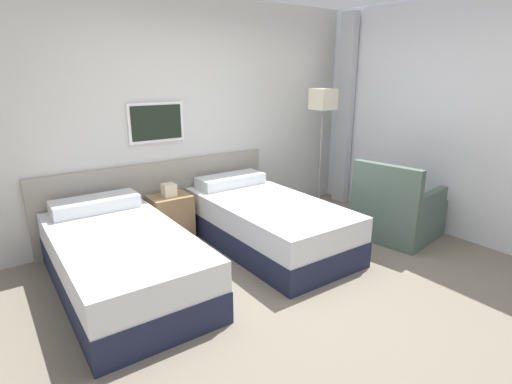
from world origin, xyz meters
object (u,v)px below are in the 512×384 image
object	(u,v)px
bed_near_window	(267,222)
armchair	(397,213)
nightstand	(171,217)
floor_lamp	(323,107)
bed_near_door	(122,260)

from	to	relation	value
bed_near_window	armchair	xyz separation A→B (m)	(1.39, -0.67, 0.02)
nightstand	floor_lamp	bearing A→B (deg)	-5.31
bed_near_door	bed_near_window	distance (m)	1.60
bed_near_door	nightstand	xyz separation A→B (m)	(0.80, 0.77, 0.00)
bed_near_window	floor_lamp	world-z (taller)	floor_lamp
bed_near_door	armchair	bearing A→B (deg)	-12.68
bed_near_door	floor_lamp	size ratio (longest dim) A/B	1.21
nightstand	armchair	distance (m)	2.62
bed_near_door	floor_lamp	distance (m)	3.21
bed_near_door	floor_lamp	world-z (taller)	floor_lamp
bed_near_door	nightstand	distance (m)	1.11
armchair	bed_near_door	bearing A→B (deg)	68.09
nightstand	armchair	bearing A→B (deg)	-33.38
bed_near_door	nightstand	bearing A→B (deg)	43.85
floor_lamp	bed_near_window	bearing A→B (deg)	-156.94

